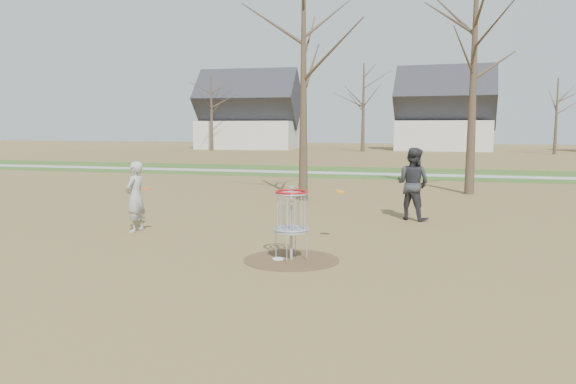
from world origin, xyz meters
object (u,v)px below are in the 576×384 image
Objects in this scene: disc_golf_basket at (291,212)px; disc_grounded at (278,259)px; player_standing at (135,197)px; player_throwing at (413,184)px.

disc_grounded is at bearing -165.83° from disc_golf_basket.
player_throwing reaches higher than player_standing.
player_standing reaches higher than disc_grounded.
disc_golf_basket is at bearing 69.85° from player_standing.
player_standing is 4.55m from disc_grounded.
player_throwing is 8.82× the size of disc_grounded.
player_standing is 1.24× the size of disc_golf_basket.
player_standing is at bearing 158.15° from disc_golf_basket.
disc_golf_basket reaches higher than disc_grounded.
player_standing is 4.67m from disc_golf_basket.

